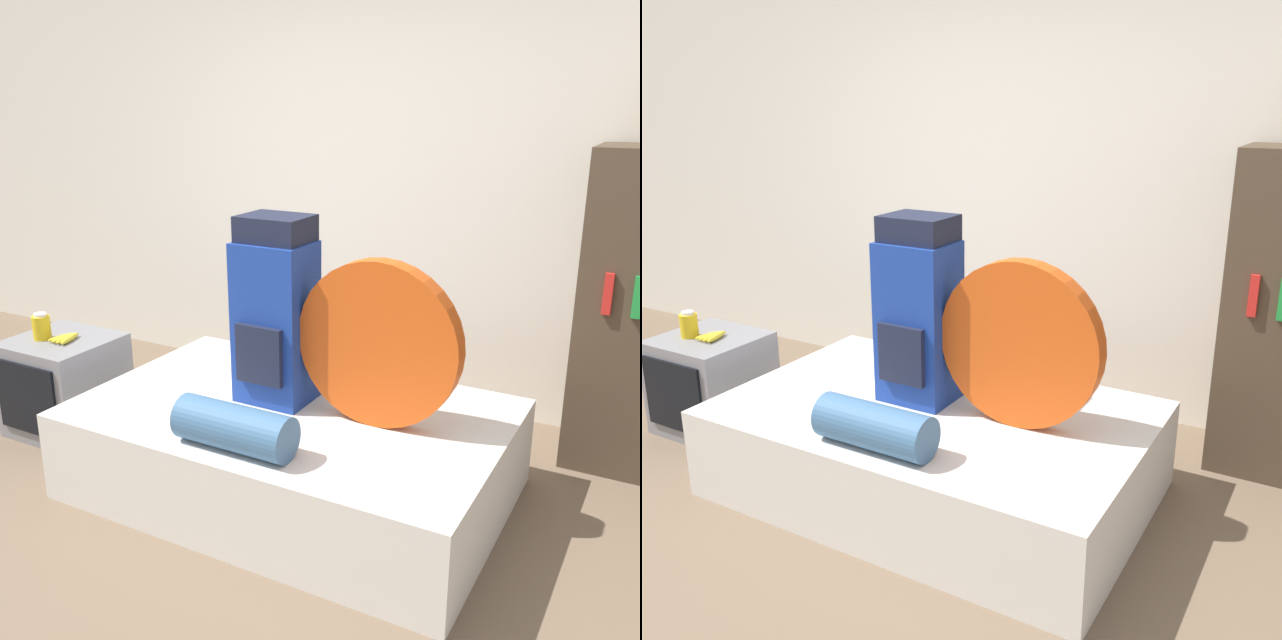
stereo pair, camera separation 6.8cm
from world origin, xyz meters
TOP-DOWN VIEW (x-y plane):
  - ground_plane at (0.00, 0.00)m, footprint 16.00×16.00m
  - wall_back at (0.00, 2.07)m, footprint 8.00×0.05m
  - bed at (0.07, 0.73)m, footprint 1.97×1.26m
  - backpack at (-0.05, 0.79)m, footprint 0.34×0.30m
  - tent_bag at (0.48, 0.77)m, footprint 0.74×0.09m
  - sleeping_roll at (0.07, 0.27)m, footprint 0.52×0.19m
  - television at (-1.38, 0.68)m, footprint 0.54×0.53m
  - canister at (-1.47, 0.64)m, footprint 0.10×0.10m
  - banana_bunch at (-1.33, 0.68)m, footprint 0.13×0.18m

SIDE VIEW (x-z plane):
  - ground_plane at x=0.00m, z-range 0.00..0.00m
  - bed at x=0.07m, z-range 0.00..0.43m
  - television at x=-1.38m, z-range 0.00..0.54m
  - sleeping_roll at x=0.07m, z-range 0.43..0.62m
  - banana_bunch at x=-1.33m, z-range 0.54..0.57m
  - canister at x=-1.47m, z-range 0.54..0.68m
  - tent_bag at x=0.48m, z-range 0.43..1.17m
  - backpack at x=-0.05m, z-range 0.42..1.30m
  - wall_back at x=0.00m, z-range 0.00..2.60m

